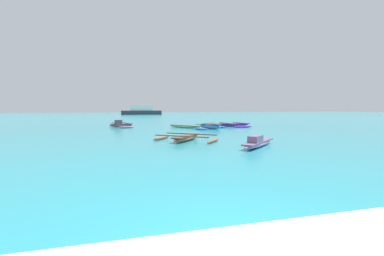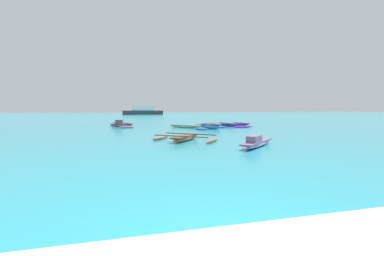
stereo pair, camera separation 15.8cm
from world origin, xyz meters
TOP-DOWN VIEW (x-y plane):
  - moored_boat_0 at (5.13, 9.19)m, footprint 3.11×2.93m
  - moored_boat_1 at (10.05, 23.28)m, footprint 3.61×4.26m
  - moored_boat_2 at (-1.92, 25.74)m, footprint 2.64×4.82m
  - moored_boat_3 at (4.36, 22.59)m, footprint 2.83×3.12m
  - moored_boat_4 at (6.44, 20.67)m, footprint 3.71×3.38m
  - moored_boat_5 at (2.11, 12.48)m, footprint 4.13×3.85m
  - distant_ferry at (3.55, 79.09)m, footprint 12.31×2.71m

SIDE VIEW (x-z plane):
  - moored_boat_3 at x=4.36m, z-range 0.02..0.30m
  - moored_boat_5 at x=2.11m, z-range -0.01..0.37m
  - moored_boat_1 at x=10.05m, z-range -0.01..0.38m
  - moored_boat_0 at x=5.13m, z-range -0.09..0.52m
  - moored_boat_4 at x=6.44m, z-range -0.02..0.51m
  - moored_boat_2 at x=-1.92m, z-range -0.12..0.62m
  - distant_ferry at x=3.55m, z-range -0.25..2.46m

